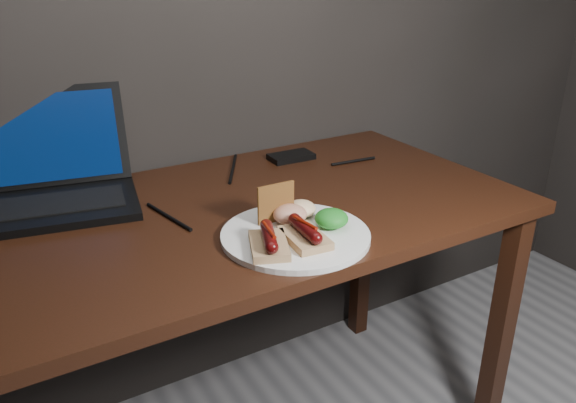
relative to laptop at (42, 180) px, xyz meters
The scene contains 11 objects.
desk 0.45m from the laptop, 37.08° to the right, with size 1.40×0.70×0.75m.
laptop is the anchor object (origin of this frame).
hard_drive 0.66m from the laptop, ahead, with size 0.13×0.07×0.02m, color black.
desk_cables 0.34m from the laptop, 24.30° to the right, with size 1.05×0.40×0.01m.
plate 0.61m from the laptop, 47.91° to the right, with size 0.31×0.31×0.01m, color white.
bread_sausage_left 0.59m from the laptop, 56.07° to the right, with size 0.11×0.13×0.04m.
bread_sausage_center 0.64m from the laptop, 50.77° to the right, with size 0.08×0.12×0.04m.
crispbread 0.56m from the laptop, 43.81° to the right, with size 0.09×0.01×0.09m, color #935728.
salad_greens 0.68m from the laptop, 43.81° to the right, with size 0.07×0.07×0.04m, color #136317.
salsa_mound 0.59m from the laptop, 43.89° to the right, with size 0.07×0.07×0.04m, color #A41016.
coleslaw_mound 0.60m from the laptop, 40.22° to the right, with size 0.06×0.06×0.04m, color silver.
Camera 1 is at (-0.46, 0.31, 1.27)m, focal length 35.00 mm.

